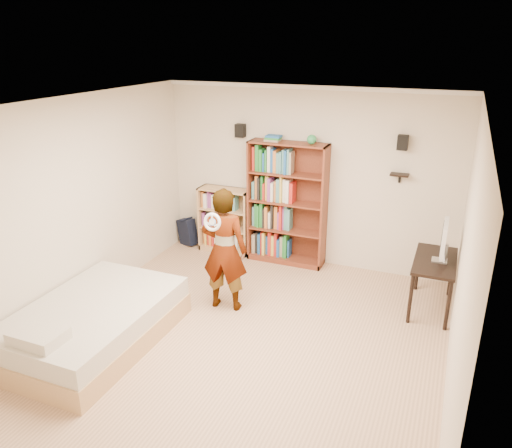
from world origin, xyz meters
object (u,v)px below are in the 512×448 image
Objects in this scene: low_bookshelf at (225,220)px; person at (224,250)px; computer_desk at (432,284)px; tall_bookshelf at (287,204)px; daybed at (93,319)px.

low_bookshelf is 1.87m from person.
low_bookshelf is at bearing 168.09° from computer_desk.
daybed is at bearing -113.68° from tall_bookshelf.
tall_bookshelf is 1.78× the size of low_bookshelf.
low_bookshelf is 3.37m from computer_desk.
computer_desk reaches higher than daybed.
tall_bookshelf reaches higher than person.
person reaches higher than low_bookshelf.
person is at bearing -64.41° from low_bookshelf.
person is (-0.26, -1.65, -0.14)m from tall_bookshelf.
daybed is at bearing -146.95° from computer_desk.
computer_desk is 4.21m from daybed.
tall_bookshelf is 1.17× the size of person.
daybed is at bearing -94.60° from low_bookshelf.
low_bookshelf is 3.01m from daybed.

